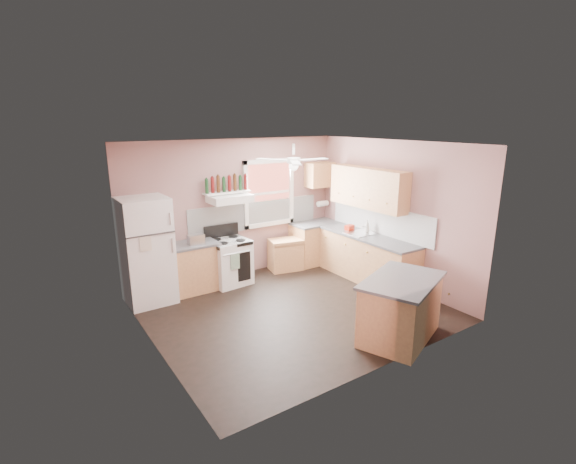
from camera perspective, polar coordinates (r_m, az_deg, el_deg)
floor at (r=7.04m, az=0.70°, el=-10.53°), size 4.50×4.50×0.00m
ceiling at (r=6.35m, az=0.78°, el=11.99°), size 4.50×4.50×0.00m
wall_back at (r=8.27m, az=-7.27°, el=3.17°), size 4.50×0.05×2.70m
wall_right at (r=8.04m, az=14.21°, el=2.49°), size 0.05×4.00×2.70m
wall_left at (r=5.65m, az=-18.66°, el=-3.21°), size 0.05×4.00×2.70m
backsplash_back at (r=8.48m, az=-4.40°, el=2.34°), size 2.90×0.03×0.55m
backsplash_right at (r=8.25m, az=12.41°, el=1.67°), size 0.03×2.60×0.55m
window_view at (r=8.54m, az=-2.69°, el=5.37°), size 1.00×0.02×1.20m
window_frame at (r=8.52m, az=-2.59°, el=5.35°), size 1.16×0.07×1.36m
refrigerator at (r=7.41m, az=-18.81°, el=-2.46°), size 0.78×0.76×1.82m
base_cabinet_left at (r=7.82m, az=-12.92°, el=-4.81°), size 0.90×0.60×0.86m
counter_left at (r=7.68m, az=-13.12°, el=-1.65°), size 0.92×0.62×0.04m
toaster at (r=7.56m, az=-12.47°, el=-1.02°), size 0.28×0.16×0.18m
stove at (r=8.02m, az=-8.02°, el=-4.07°), size 0.75×0.69×0.86m
range_hood at (r=7.87m, az=-7.93°, el=4.55°), size 0.78×0.50×0.14m
bottle_shelf at (r=7.96m, az=-8.34°, el=5.38°), size 0.90×0.26×0.03m
cart at (r=8.69m, az=-0.35°, el=-3.10°), size 0.73×0.57×0.66m
base_cabinet_corner at (r=9.13m, az=3.70°, el=-1.54°), size 1.00×0.60×0.86m
base_cabinet_right at (r=8.26m, az=10.74°, el=-3.61°), size 0.60×2.20×0.86m
counter_corner at (r=9.01m, az=3.75°, el=1.20°), size 1.02×0.62×0.04m
counter_right at (r=8.12m, az=10.84°, el=-0.62°), size 0.62×2.22×0.04m
sink at (r=8.25m, az=9.88°, el=-0.21°), size 0.55×0.45×0.03m
faucet at (r=8.34m, az=10.70°, el=0.45°), size 0.03×0.03×0.14m
upper_cabinet_right at (r=8.16m, az=10.88°, el=5.94°), size 0.33×1.80×0.76m
upper_cabinet_corner at (r=9.05m, az=4.37°, el=7.82°), size 0.60×0.33×0.52m
paper_towel at (r=9.25m, az=4.76°, el=3.89°), size 0.26×0.12×0.12m
island at (r=6.24m, az=15.09°, el=-10.24°), size 1.47×1.21×0.86m
island_top at (r=6.07m, az=15.39°, el=-6.40°), size 1.56×1.30×0.04m
ceiling_fan_hub at (r=6.37m, az=0.77°, el=9.74°), size 0.20×0.20×0.08m
soap_bottle at (r=8.31m, az=10.76°, el=0.76°), size 0.11×0.11×0.24m
red_caddy at (r=8.45m, az=8.41°, el=0.61°), size 0.20×0.15×0.10m
wine_bottles at (r=7.94m, az=-8.37°, el=6.52°), size 0.86×0.06×0.31m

